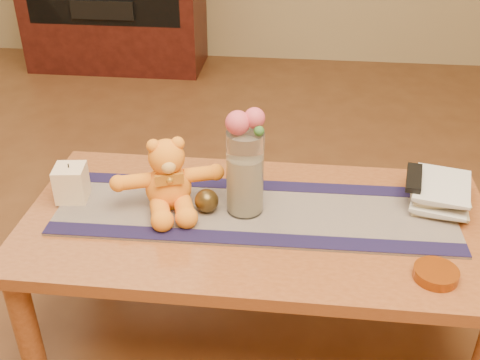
# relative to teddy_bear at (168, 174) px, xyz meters

# --- Properties ---
(floor) EXTENTS (5.50, 5.50, 0.00)m
(floor) POSITION_rel_teddy_bear_xyz_m (0.27, -0.03, -0.57)
(floor) COLOR #542F18
(floor) RESTS_ON ground
(coffee_table_top) EXTENTS (1.40, 0.70, 0.04)m
(coffee_table_top) POSITION_rel_teddy_bear_xyz_m (0.27, -0.03, -0.14)
(coffee_table_top) COLOR brown
(coffee_table_top) RESTS_ON floor
(table_leg_fl) EXTENTS (0.07, 0.07, 0.41)m
(table_leg_fl) POSITION_rel_teddy_bear_xyz_m (-0.37, -0.32, -0.36)
(table_leg_fl) COLOR brown
(table_leg_fl) RESTS_ON floor
(table_leg_bl) EXTENTS (0.07, 0.07, 0.41)m
(table_leg_bl) POSITION_rel_teddy_bear_xyz_m (-0.37, 0.26, -0.36)
(table_leg_bl) COLOR brown
(table_leg_bl) RESTS_ON floor
(table_leg_br) EXTENTS (0.07, 0.07, 0.41)m
(table_leg_br) POSITION_rel_teddy_bear_xyz_m (0.91, 0.26, -0.36)
(table_leg_br) COLOR brown
(table_leg_br) RESTS_ON floor
(persian_runner) EXTENTS (1.21, 0.38, 0.01)m
(persian_runner) POSITION_rel_teddy_bear_xyz_m (0.26, -0.00, -0.11)
(persian_runner) COLOR #1A1742
(persian_runner) RESTS_ON coffee_table_top
(runner_border_near) EXTENTS (1.20, 0.09, 0.00)m
(runner_border_near) POSITION_rel_teddy_bear_xyz_m (0.27, -0.15, -0.11)
(runner_border_near) COLOR #171237
(runner_border_near) RESTS_ON persian_runner
(runner_border_far) EXTENTS (1.20, 0.09, 0.00)m
(runner_border_far) POSITION_rel_teddy_bear_xyz_m (0.26, 0.14, -0.11)
(runner_border_far) COLOR #171237
(runner_border_far) RESTS_ON persian_runner
(teddy_bear) EXTENTS (0.39, 0.35, 0.22)m
(teddy_bear) POSITION_rel_teddy_bear_xyz_m (0.00, 0.00, 0.00)
(teddy_bear) COLOR orange
(teddy_bear) RESTS_ON persian_runner
(pillar_candle) EXTENTS (0.10, 0.10, 0.11)m
(pillar_candle) POSITION_rel_teddy_bear_xyz_m (-0.31, 0.00, -0.05)
(pillar_candle) COLOR #FFE2BB
(pillar_candle) RESTS_ON persian_runner
(candle_wick) EXTENTS (0.00, 0.00, 0.01)m
(candle_wick) POSITION_rel_teddy_bear_xyz_m (-0.31, 0.00, 0.01)
(candle_wick) COLOR black
(candle_wick) RESTS_ON pillar_candle
(glass_vase) EXTENTS (0.11, 0.11, 0.26)m
(glass_vase) POSITION_rel_teddy_bear_xyz_m (0.23, -0.01, 0.02)
(glass_vase) COLOR silver
(glass_vase) RESTS_ON persian_runner
(potpourri_fill) EXTENTS (0.09, 0.09, 0.18)m
(potpourri_fill) POSITION_rel_teddy_bear_xyz_m (0.23, -0.01, -0.02)
(potpourri_fill) COLOR beige
(potpourri_fill) RESTS_ON glass_vase
(rose_left) EXTENTS (0.07, 0.07, 0.07)m
(rose_left) POSITION_rel_teddy_bear_xyz_m (0.21, -0.02, 0.19)
(rose_left) COLOR #D64B5F
(rose_left) RESTS_ON glass_vase
(rose_right) EXTENTS (0.06, 0.06, 0.06)m
(rose_right) POSITION_rel_teddy_bear_xyz_m (0.26, -0.00, 0.20)
(rose_right) COLOR #D64B5F
(rose_right) RESTS_ON glass_vase
(blue_flower_back) EXTENTS (0.04, 0.04, 0.04)m
(blue_flower_back) POSITION_rel_teddy_bear_xyz_m (0.24, 0.03, 0.18)
(blue_flower_back) COLOR #5264B3
(blue_flower_back) RESTS_ON glass_vase
(blue_flower_side) EXTENTS (0.04, 0.04, 0.04)m
(blue_flower_side) POSITION_rel_teddy_bear_xyz_m (0.20, 0.01, 0.17)
(blue_flower_side) COLOR #5264B3
(blue_flower_side) RESTS_ON glass_vase
(leaf_sprig) EXTENTS (0.03, 0.03, 0.03)m
(leaf_sprig) POSITION_rel_teddy_bear_xyz_m (0.27, -0.03, 0.17)
(leaf_sprig) COLOR #33662D
(leaf_sprig) RESTS_ON glass_vase
(bronze_ball) EXTENTS (0.07, 0.07, 0.07)m
(bronze_ball) POSITION_rel_teddy_bear_xyz_m (0.12, -0.02, -0.07)
(bronze_ball) COLOR #433216
(bronze_ball) RESTS_ON persian_runner
(book_bottom) EXTENTS (0.19, 0.24, 0.02)m
(book_bottom) POSITION_rel_teddy_bear_xyz_m (0.74, 0.12, -0.11)
(book_bottom) COLOR beige
(book_bottom) RESTS_ON coffee_table_top
(book_lower) EXTENTS (0.22, 0.26, 0.02)m
(book_lower) POSITION_rel_teddy_bear_xyz_m (0.75, 0.12, -0.09)
(book_lower) COLOR beige
(book_lower) RESTS_ON book_bottom
(book_upper) EXTENTS (0.18, 0.23, 0.02)m
(book_upper) POSITION_rel_teddy_bear_xyz_m (0.74, 0.13, -0.07)
(book_upper) COLOR beige
(book_upper) RESTS_ON book_lower
(book_top) EXTENTS (0.21, 0.26, 0.02)m
(book_top) POSITION_rel_teddy_bear_xyz_m (0.75, 0.12, -0.05)
(book_top) COLOR beige
(book_top) RESTS_ON book_upper
(tv_remote) EXTENTS (0.07, 0.17, 0.02)m
(tv_remote) POSITION_rel_teddy_bear_xyz_m (0.74, 0.11, -0.03)
(tv_remote) COLOR black
(tv_remote) RESTS_ON book_top
(amber_dish) EXTENTS (0.12, 0.12, 0.03)m
(amber_dish) POSITION_rel_teddy_bear_xyz_m (0.76, -0.25, -0.10)
(amber_dish) COLOR #BF5914
(amber_dish) RESTS_ON coffee_table_top
(stereo_lower) EXTENTS (0.42, 0.28, 0.12)m
(stereo_lower) POSITION_rel_teddy_bear_xyz_m (-0.93, 2.32, -0.10)
(stereo_lower) COLOR black
(stereo_lower) RESTS_ON media_cabinet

